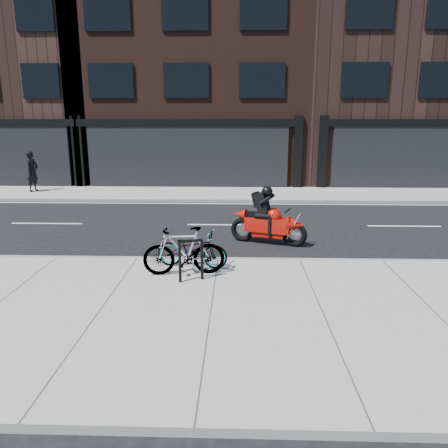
{
  "coord_description": "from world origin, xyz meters",
  "views": [
    {
      "loc": [
        0.46,
        -12.18,
        3.51
      ],
      "look_at": [
        0.13,
        -1.54,
        0.9
      ],
      "focal_mm": 35.0,
      "sensor_mm": 36.0,
      "label": 1
    }
  ],
  "objects_px": {
    "bicycle_front": "(192,249)",
    "pedestrian": "(32,171)",
    "bike_rack": "(191,257)",
    "bicycle_rear": "(184,251)",
    "motorcycle": "(272,221)"
  },
  "relations": [
    {
      "from": "bike_rack",
      "to": "pedestrian",
      "type": "xyz_separation_m",
      "value": [
        -8.56,
        11.24,
        0.41
      ]
    },
    {
      "from": "bike_rack",
      "to": "motorcycle",
      "type": "height_order",
      "value": "motorcycle"
    },
    {
      "from": "motorcycle",
      "to": "bicycle_rear",
      "type": "bearing_deg",
      "value": -107.35
    },
    {
      "from": "bike_rack",
      "to": "pedestrian",
      "type": "bearing_deg",
      "value": 127.3
    },
    {
      "from": "bicycle_front",
      "to": "bicycle_rear",
      "type": "xyz_separation_m",
      "value": [
        -0.13,
        -0.5,
        0.1
      ]
    },
    {
      "from": "bike_rack",
      "to": "bicycle_rear",
      "type": "bearing_deg",
      "value": 117.18
    },
    {
      "from": "bicycle_front",
      "to": "pedestrian",
      "type": "relative_size",
      "value": 0.87
    },
    {
      "from": "bike_rack",
      "to": "bicycle_front",
      "type": "relative_size",
      "value": 0.55
    },
    {
      "from": "bicycle_front",
      "to": "motorcycle",
      "type": "relative_size",
      "value": 0.77
    },
    {
      "from": "bicycle_front",
      "to": "motorcycle",
      "type": "height_order",
      "value": "motorcycle"
    },
    {
      "from": "bicycle_front",
      "to": "bicycle_rear",
      "type": "relative_size",
      "value": 0.92
    },
    {
      "from": "bike_rack",
      "to": "bicycle_front",
      "type": "bearing_deg",
      "value": 94.15
    },
    {
      "from": "bicycle_rear",
      "to": "bike_rack",
      "type": "bearing_deg",
      "value": 20.23
    },
    {
      "from": "bicycle_front",
      "to": "pedestrian",
      "type": "xyz_separation_m",
      "value": [
        -8.5,
        10.37,
        0.51
      ]
    },
    {
      "from": "bike_rack",
      "to": "bicycle_rear",
      "type": "distance_m",
      "value": 0.43
    }
  ]
}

